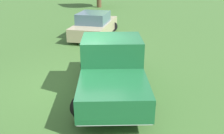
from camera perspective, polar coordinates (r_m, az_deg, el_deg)
ground_plane at (r=8.82m, az=-6.57°, el=-4.38°), size 80.00×80.00×0.00m
pickup_truck at (r=8.10m, az=-0.02°, el=0.44°), size 4.01×5.17×1.79m
sedan_far at (r=15.04m, az=-4.03°, el=9.40°), size 4.31×4.43×1.45m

